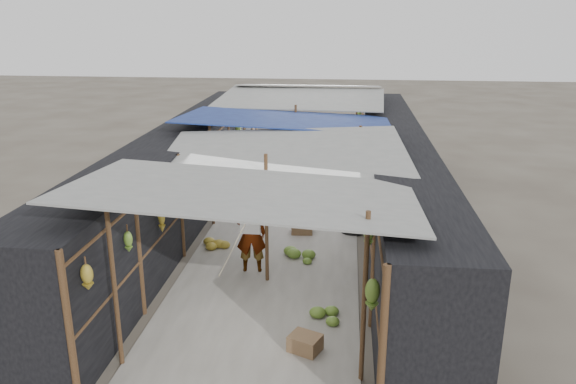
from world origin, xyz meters
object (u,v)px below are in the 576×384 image
at_px(vendor_elderly, 251,234).
at_px(shopper_blue, 264,184).
at_px(black_basin, 353,229).
at_px(crate_near, 305,344).
at_px(vendor_seated, 353,191).

distance_m(vendor_elderly, shopper_blue, 3.73).
distance_m(black_basin, vendor_elderly, 3.28).
xyz_separation_m(crate_near, vendor_elderly, (-1.32, 2.78, 0.69)).
xyz_separation_m(black_basin, vendor_elderly, (-2.08, -2.42, 0.75)).
bearing_deg(vendor_elderly, crate_near, 109.00).
height_order(vendor_elderly, shopper_blue, vendor_elderly).
bearing_deg(vendor_elderly, vendor_seated, -121.39).
xyz_separation_m(shopper_blue, vendor_seated, (2.37, 0.74, -0.34)).
relative_size(crate_near, vendor_seated, 0.55).
xyz_separation_m(crate_near, vendor_seated, (0.76, 7.24, 0.29)).
distance_m(crate_near, vendor_seated, 7.29).
distance_m(crate_near, black_basin, 5.26).
relative_size(vendor_elderly, shopper_blue, 1.09).
bearing_deg(vendor_elderly, shopper_blue, -91.99).
height_order(black_basin, shopper_blue, shopper_blue).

